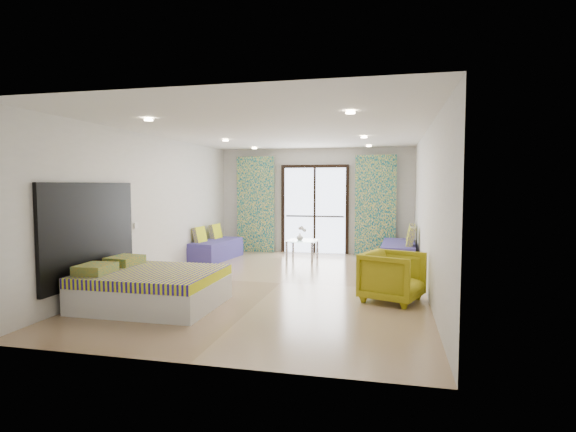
% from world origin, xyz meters
% --- Properties ---
extents(floor, '(5.00, 7.50, 0.01)m').
position_xyz_m(floor, '(0.00, 0.00, 0.00)').
color(floor, '#97795A').
rests_on(floor, ground).
extents(ceiling, '(5.00, 7.50, 0.01)m').
position_xyz_m(ceiling, '(0.00, 0.00, 2.70)').
color(ceiling, silver).
rests_on(ceiling, ground).
extents(wall_back, '(5.00, 0.01, 2.70)m').
position_xyz_m(wall_back, '(0.00, 3.75, 1.35)').
color(wall_back, silver).
rests_on(wall_back, ground).
extents(wall_front, '(5.00, 0.01, 2.70)m').
position_xyz_m(wall_front, '(0.00, -3.75, 1.35)').
color(wall_front, silver).
rests_on(wall_front, ground).
extents(wall_left, '(0.01, 7.50, 2.70)m').
position_xyz_m(wall_left, '(-2.50, 0.00, 1.35)').
color(wall_left, silver).
rests_on(wall_left, ground).
extents(wall_right, '(0.01, 7.50, 2.70)m').
position_xyz_m(wall_right, '(2.50, 0.00, 1.35)').
color(wall_right, silver).
rests_on(wall_right, ground).
extents(balcony_door, '(1.76, 0.08, 2.28)m').
position_xyz_m(balcony_door, '(0.00, 3.72, 1.26)').
color(balcony_door, black).
rests_on(balcony_door, floor).
extents(balcony_rail, '(1.52, 0.03, 0.04)m').
position_xyz_m(balcony_rail, '(0.00, 3.73, 0.95)').
color(balcony_rail, '#595451').
rests_on(balcony_rail, balcony_door).
extents(curtain_left, '(1.00, 0.10, 2.50)m').
position_xyz_m(curtain_left, '(-1.55, 3.57, 1.25)').
color(curtain_left, beige).
rests_on(curtain_left, floor).
extents(curtain_right, '(1.00, 0.10, 2.50)m').
position_xyz_m(curtain_right, '(1.55, 3.57, 1.25)').
color(curtain_right, beige).
rests_on(curtain_right, floor).
extents(downlight_a, '(0.12, 0.12, 0.02)m').
position_xyz_m(downlight_a, '(-1.40, -2.00, 2.67)').
color(downlight_a, '#FFE0B2').
rests_on(downlight_a, ceiling).
extents(downlight_b, '(0.12, 0.12, 0.02)m').
position_xyz_m(downlight_b, '(1.40, -2.00, 2.67)').
color(downlight_b, '#FFE0B2').
rests_on(downlight_b, ceiling).
extents(downlight_c, '(0.12, 0.12, 0.02)m').
position_xyz_m(downlight_c, '(-1.40, 1.00, 2.67)').
color(downlight_c, '#FFE0B2').
rests_on(downlight_c, ceiling).
extents(downlight_d, '(0.12, 0.12, 0.02)m').
position_xyz_m(downlight_d, '(1.40, 1.00, 2.67)').
color(downlight_d, '#FFE0B2').
rests_on(downlight_d, ceiling).
extents(downlight_e, '(0.12, 0.12, 0.02)m').
position_xyz_m(downlight_e, '(-1.40, 3.00, 2.67)').
color(downlight_e, '#FFE0B2').
rests_on(downlight_e, ceiling).
extents(downlight_f, '(0.12, 0.12, 0.02)m').
position_xyz_m(downlight_f, '(1.40, 3.00, 2.67)').
color(downlight_f, '#FFE0B2').
rests_on(downlight_f, ceiling).
extents(headboard, '(0.06, 2.10, 1.50)m').
position_xyz_m(headboard, '(-2.46, -1.90, 1.05)').
color(headboard, black).
rests_on(headboard, floor).
extents(switch_plate, '(0.02, 0.10, 0.10)m').
position_xyz_m(switch_plate, '(-2.47, -0.65, 1.05)').
color(switch_plate, silver).
rests_on(switch_plate, wall_left).
extents(bed, '(1.89, 1.54, 0.65)m').
position_xyz_m(bed, '(-1.48, -1.90, 0.27)').
color(bed, silver).
rests_on(bed, floor).
extents(daybed_left, '(0.82, 1.69, 0.81)m').
position_xyz_m(daybed_left, '(-2.11, 2.18, 0.25)').
color(daybed_left, '#423B8C').
rests_on(daybed_left, floor).
extents(daybed_right, '(0.77, 1.84, 0.90)m').
position_xyz_m(daybed_right, '(2.12, 2.27, 0.28)').
color(daybed_right, '#423B8C').
rests_on(daybed_right, floor).
extents(coffee_table, '(0.72, 0.72, 0.80)m').
position_xyz_m(coffee_table, '(-0.11, 2.63, 0.41)').
color(coffee_table, silver).
rests_on(coffee_table, floor).
extents(vase, '(0.17, 0.18, 0.16)m').
position_xyz_m(vase, '(-0.16, 2.57, 0.54)').
color(vase, white).
rests_on(vase, coffee_table).
extents(armchair, '(1.00, 1.03, 0.83)m').
position_xyz_m(armchair, '(1.96, -0.85, 0.42)').
color(armchair, '#A39715').
rests_on(armchair, floor).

